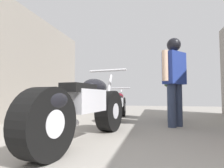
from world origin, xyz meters
TOP-DOWN VIEW (x-y plane):
  - ground_plane at (0.00, 3.20)m, footprint 15.36×15.36m
  - garage_partition_left at (-2.63, 3.20)m, footprint 0.08×7.04m
  - motorcycle_maroon_cruiser at (-0.42, 2.20)m, footprint 0.71×2.16m
  - motorcycle_black_naked at (-0.44, 4.53)m, footprint 0.51×1.74m
  - mechanic_in_blue at (0.81, 4.51)m, footprint 0.30×0.67m
  - mechanic_with_helmet at (0.81, 3.65)m, footprint 0.51×0.56m

SIDE VIEW (x-z plane):
  - ground_plane at x=0.00m, z-range 0.00..0.00m
  - motorcycle_black_naked at x=-0.44m, z-range -0.08..0.73m
  - motorcycle_maroon_cruiser at x=-0.42m, z-range -0.08..0.92m
  - mechanic_in_blue at x=0.81m, z-range 0.11..1.77m
  - mechanic_with_helmet at x=0.81m, z-range 0.17..1.85m
  - garage_partition_left at x=-2.63m, z-range 0.00..2.73m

